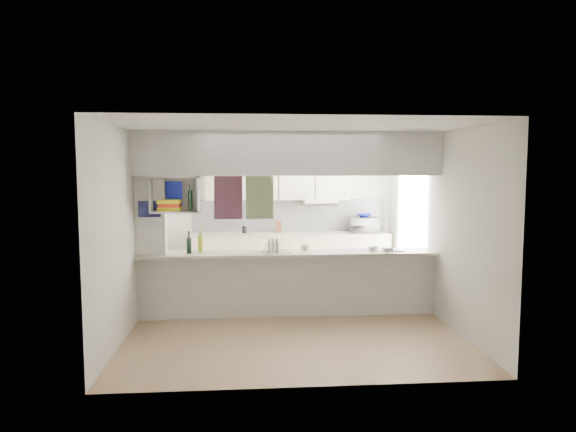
{
  "coord_description": "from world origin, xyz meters",
  "views": [
    {
      "loc": [
        -0.58,
        -7.14,
        2.12
      ],
      "look_at": [
        0.03,
        0.5,
        1.38
      ],
      "focal_mm": 32.0,
      "sensor_mm": 36.0,
      "label": 1
    }
  ],
  "objects": [
    {
      "name": "utensil_jar",
      "position": [
        -0.63,
        2.15,
        0.98
      ],
      "size": [
        0.09,
        0.09,
        0.13
      ],
      "primitive_type": "cylinder",
      "color": "black",
      "rests_on": "bench_top"
    },
    {
      "name": "cup",
      "position": [
        0.23,
        -0.04,
        0.98
      ],
      "size": [
        0.14,
        0.14,
        0.09
      ],
      "primitive_type": "imported",
      "rotation": [
        0.0,
        0.0,
        -0.17
      ],
      "color": "white",
      "rests_on": "dish_rack"
    },
    {
      "name": "cubby_shelf",
      "position": [
        -1.57,
        -0.06,
        1.71
      ],
      "size": [
        0.65,
        0.35,
        0.5
      ],
      "color": "white",
      "rests_on": "bulkhead"
    },
    {
      "name": "wine_bottles",
      "position": [
        -1.31,
        0.03,
        1.04
      ],
      "size": [
        0.22,
        0.15,
        0.33
      ],
      "color": "black",
      "rests_on": "breakfast_bar"
    },
    {
      "name": "wall_left",
      "position": [
        -2.1,
        0.0,
        1.3
      ],
      "size": [
        0.0,
        4.8,
        4.8
      ],
      "primitive_type": "plane",
      "rotation": [
        1.57,
        0.0,
        1.57
      ],
      "color": "silver",
      "rests_on": "floor"
    },
    {
      "name": "knife_block",
      "position": [
        -0.01,
        2.18,
        1.03
      ],
      "size": [
        0.12,
        0.1,
        0.21
      ],
      "primitive_type": "cube",
      "rotation": [
        0.0,
        0.0,
        -0.19
      ],
      "color": "brown",
      "rests_on": "bench_top"
    },
    {
      "name": "bowl",
      "position": [
        1.57,
        2.1,
        1.23
      ],
      "size": [
        0.26,
        0.26,
        0.06
      ],
      "primitive_type": "imported",
      "color": "#0E189B",
      "rests_on": "microwave"
    },
    {
      "name": "wall_back",
      "position": [
        0.0,
        2.4,
        1.3
      ],
      "size": [
        4.2,
        0.0,
        4.2
      ],
      "primitive_type": "plane",
      "rotation": [
        1.57,
        0.0,
        0.0
      ],
      "color": "silver",
      "rests_on": "floor"
    },
    {
      "name": "plastic_tubs",
      "position": [
        1.31,
        -0.03,
        0.95
      ],
      "size": [
        0.49,
        0.21,
        0.07
      ],
      "color": "silver",
      "rests_on": "breakfast_bar"
    },
    {
      "name": "servery_partition",
      "position": [
        -0.17,
        0.0,
        1.66
      ],
      "size": [
        4.2,
        0.5,
        2.6
      ],
      "color": "silver",
      "rests_on": "floor"
    },
    {
      "name": "dish_rack",
      "position": [
        -0.18,
        -0.02,
        1.0
      ],
      "size": [
        0.43,
        0.35,
        0.21
      ],
      "rotation": [
        0.0,
        0.0,
        0.15
      ],
      "color": "silver",
      "rests_on": "breakfast_bar"
    },
    {
      "name": "microwave",
      "position": [
        1.57,
        2.07,
        1.06
      ],
      "size": [
        0.53,
        0.38,
        0.28
      ],
      "primitive_type": "imported",
      "rotation": [
        0.0,
        0.0,
        3.06
      ],
      "color": "white",
      "rests_on": "bench_top"
    },
    {
      "name": "wall_right",
      "position": [
        2.1,
        0.0,
        1.3
      ],
      "size": [
        0.0,
        4.8,
        4.8
      ],
      "primitive_type": "plane",
      "rotation": [
        1.57,
        0.0,
        -1.57
      ],
      "color": "silver",
      "rests_on": "floor"
    },
    {
      "name": "kitchen_run",
      "position": [
        0.16,
        2.14,
        0.83
      ],
      "size": [
        3.6,
        0.63,
        2.24
      ],
      "color": "beige",
      "rests_on": "floor"
    },
    {
      "name": "floor",
      "position": [
        0.0,
        0.0,
        0.0
      ],
      "size": [
        4.8,
        4.8,
        0.0
      ],
      "primitive_type": "plane",
      "color": "tan",
      "rests_on": "ground"
    },
    {
      "name": "ceiling",
      "position": [
        0.0,
        0.0,
        2.6
      ],
      "size": [
        4.8,
        4.8,
        0.0
      ],
      "primitive_type": "plane",
      "color": "white",
      "rests_on": "wall_back"
    }
  ]
}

